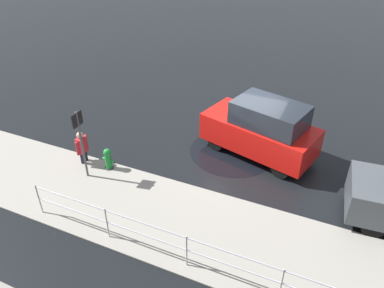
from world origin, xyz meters
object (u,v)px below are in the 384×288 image
pedestrian (82,146)px  sign_post (80,136)px  fire_hydrant (108,159)px  moving_hatchback (262,129)px

pedestrian → sign_post: size_ratio=0.51×
pedestrian → sign_post: (-0.58, 0.60, 0.90)m
fire_hydrant → pedestrian: 1.03m
moving_hatchback → fire_hydrant: 5.29m
moving_hatchback → pedestrian: (5.36, 2.94, -0.34)m
moving_hatchback → sign_post: size_ratio=1.75×
moving_hatchback → pedestrian: moving_hatchback is taller
moving_hatchback → sign_post: bearing=36.5°
fire_hydrant → moving_hatchback: bearing=-146.4°
pedestrian → sign_post: 1.22m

